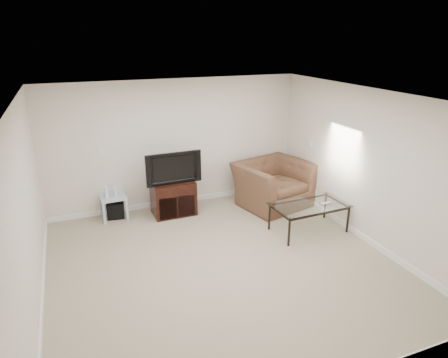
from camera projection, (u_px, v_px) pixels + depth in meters
name	position (u px, v px, depth m)	size (l,w,h in m)	color
floor	(222.00, 265.00, 6.01)	(5.00, 5.00, 0.00)	tan
ceiling	(222.00, 97.00, 5.16)	(5.00, 5.00, 0.00)	white
wall_back	(176.00, 144.00, 7.77)	(5.00, 0.02, 2.50)	silver
wall_left	(26.00, 216.00, 4.72)	(0.02, 5.00, 2.50)	silver
wall_right	(366.00, 167.00, 6.45)	(0.02, 5.00, 2.50)	silver
plate_back	(101.00, 152.00, 7.27)	(0.12, 0.02, 0.12)	white
plate_right_switch	(310.00, 143.00, 7.84)	(0.02, 0.09, 0.13)	white
plate_right_outlet	(315.00, 193.00, 7.91)	(0.02, 0.08, 0.12)	white
tv_stand	(173.00, 198.00, 7.62)	(0.79, 0.55, 0.66)	black
dvd_player	(173.00, 188.00, 7.51)	(0.46, 0.32, 0.06)	black
television	(172.00, 167.00, 7.38)	(0.97, 0.19, 0.60)	black
side_table	(114.00, 207.00, 7.48)	(0.46, 0.46, 0.44)	silver
subwoofer	(116.00, 209.00, 7.53)	(0.31, 0.31, 0.31)	black
game_console	(106.00, 192.00, 7.31)	(0.05, 0.15, 0.20)	white
game_case	(116.00, 191.00, 7.38)	(0.05, 0.13, 0.17)	silver
recliner	(274.00, 177.00, 7.94)	(1.35, 0.88, 1.18)	#503B1D
coffee_table	(308.00, 218.00, 6.96)	(1.29, 0.73, 0.50)	black
remote	(325.00, 203.00, 6.89)	(0.20, 0.06, 0.02)	#B2B2B7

